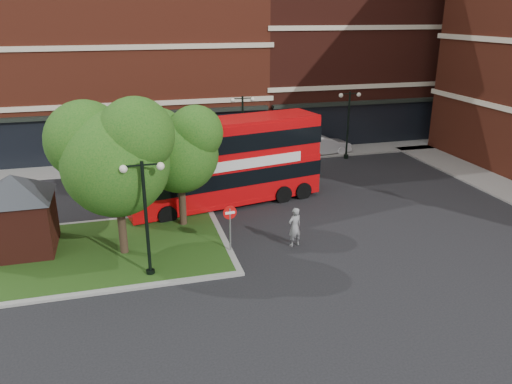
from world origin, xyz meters
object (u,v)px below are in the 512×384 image
object	(u,v)px
bus	(224,157)
woman	(295,227)
car_silver	(168,164)
car_white	(323,145)

from	to	relation	value
bus	woman	xyz separation A→B (m)	(2.03, -6.23, -1.85)
woman	car_silver	xyz separation A→B (m)	(-4.55, 13.11, -0.34)
woman	car_silver	distance (m)	13.88
woman	car_silver	world-z (taller)	woman
bus	car_silver	distance (m)	7.65
woman	car_white	world-z (taller)	woman
car_silver	bus	bearing A→B (deg)	-152.39
bus	car_white	xyz separation A→B (m)	(9.49, 8.38, -2.08)
bus	woman	bearing A→B (deg)	-83.48
car_silver	car_white	distance (m)	12.11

